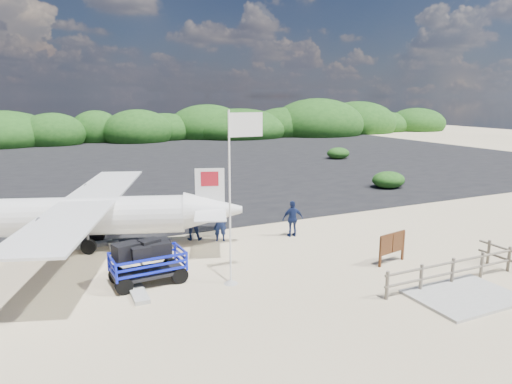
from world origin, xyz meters
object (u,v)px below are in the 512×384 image
(crew_a, at_px, (220,223))
(aircraft_large, at_px, (280,175))
(flagpole, at_px, (231,284))
(signboard, at_px, (391,263))
(crew_c, at_px, (293,219))
(crew_b, at_px, (192,220))
(baggage_cart, at_px, (149,283))

(crew_a, xyz_separation_m, aircraft_large, (11.06, 14.94, -0.87))
(flagpole, bearing_deg, aircraft_large, 57.83)
(signboard, height_order, crew_c, crew_c)
(signboard, xyz_separation_m, crew_c, (-1.85, 4.92, 0.89))
(crew_a, height_order, crew_c, crew_c)
(crew_c, bearing_deg, crew_b, -10.32)
(baggage_cart, relative_size, signboard, 1.74)
(flagpole, relative_size, aircraft_large, 0.42)
(aircraft_large, bearing_deg, crew_b, 68.55)
(crew_a, xyz_separation_m, crew_c, (3.45, -0.83, 0.01))
(crew_b, bearing_deg, flagpole, 110.44)
(baggage_cart, xyz_separation_m, crew_a, (4.12, 3.59, 0.87))
(crew_a, bearing_deg, crew_c, -177.87)
(baggage_cart, bearing_deg, crew_c, 15.99)
(flagpole, height_order, signboard, flagpole)
(signboard, xyz_separation_m, aircraft_large, (5.77, 20.70, 0.00))
(crew_a, relative_size, crew_b, 0.93)
(crew_a, relative_size, crew_c, 0.99)
(flagpole, distance_m, aircraft_large, 23.44)
(crew_a, bearing_deg, baggage_cart, 56.81)
(signboard, distance_m, crew_b, 9.17)
(crew_a, bearing_deg, crew_b, -17.77)
(signboard, height_order, aircraft_large, aircraft_large)
(baggage_cart, relative_size, crew_a, 1.61)
(crew_b, xyz_separation_m, crew_c, (4.56, -1.57, -0.05))
(signboard, bearing_deg, aircraft_large, 63.57)
(baggage_cart, bearing_deg, crew_b, 51.20)
(signboard, relative_size, crew_b, 0.86)
(crew_b, relative_size, aircraft_large, 0.12)
(flagpole, xyz_separation_m, signboard, (6.71, -0.85, 0.00))
(crew_a, distance_m, aircraft_large, 18.61)
(signboard, distance_m, crew_a, 7.87)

